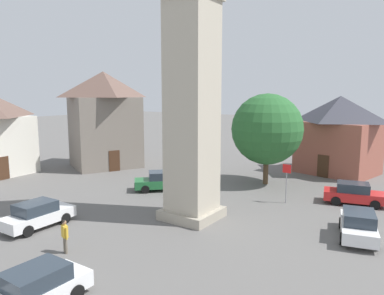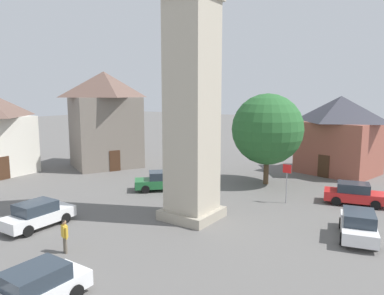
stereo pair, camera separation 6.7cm
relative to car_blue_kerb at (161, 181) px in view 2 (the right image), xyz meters
name	(u,v)px [view 2 (the right image)]	position (x,y,z in m)	size (l,w,h in m)	color
ground_plane	(192,218)	(5.81, -3.99, -0.76)	(200.00, 200.00, 0.00)	#605E5B
car_blue_kerb	(161,181)	(0.00, 0.00, 0.00)	(4.16, 4.06, 1.53)	#236B38
car_silver_kerb	(33,289)	(6.65, -15.24, 0.00)	(1.85, 4.15, 1.53)	white
car_red_corner	(358,225)	(15.01, -1.58, 0.00)	(2.61, 4.41, 1.53)	white
car_white_side	(38,214)	(-0.68, -10.41, 0.00)	(1.93, 4.19, 1.53)	white
car_black_far	(355,194)	(13.62, 4.86, 0.00)	(4.41, 2.60, 1.53)	red
pedestrian	(65,233)	(3.59, -11.68, 0.25)	(0.54, 0.31, 1.69)	#706656
tree	(267,129)	(6.15, 6.73, 3.98)	(6.02, 6.02, 7.76)	brown
building_shop_left	(105,119)	(-11.10, 4.25, 4.34)	(8.56, 8.82, 10.02)	slate
building_corner_back	(339,134)	(10.18, 14.74, 3.08)	(8.05, 7.20, 7.51)	#995142
road_sign	(287,177)	(9.56, 2.36, 1.14)	(0.60, 0.07, 2.80)	gray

